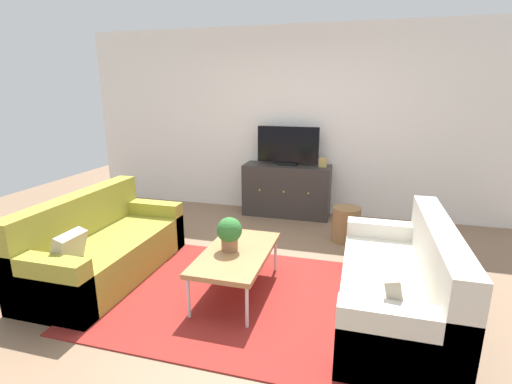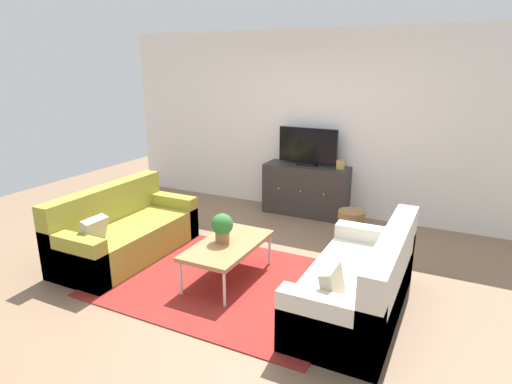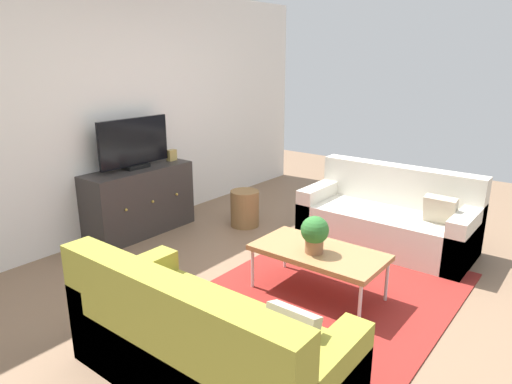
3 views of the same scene
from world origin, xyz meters
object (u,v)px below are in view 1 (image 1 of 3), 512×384
mantel_clock (323,163)px  couch_left_side (100,249)px  tv_console (287,190)px  couch_right_side (404,288)px  coffee_table (237,254)px  potted_plant (229,232)px  flat_screen_tv (288,146)px  wicker_basket (346,224)px

mantel_clock → couch_left_side: bearing=-129.4°
couch_left_side → tv_console: bearing=58.7°
couch_right_side → coffee_table: couch_right_side is taller
potted_plant → flat_screen_tv: flat_screen_tv is taller
potted_plant → coffee_table: bearing=-4.8°
tv_console → couch_left_side: bearing=-121.3°
flat_screen_tv → potted_plant: bearing=-91.8°
potted_plant → tv_console: 2.34m
flat_screen_tv → mantel_clock: 0.55m
coffee_table → flat_screen_tv: 2.45m
couch_left_side → couch_right_side: bearing=0.0°
wicker_basket → flat_screen_tv: bearing=137.9°
couch_right_side → coffee_table: 1.44m
couch_left_side → coffee_table: bearing=1.4°
tv_console → flat_screen_tv: bearing=90.0°
potted_plant → wicker_basket: size_ratio=0.72×
tv_console → flat_screen_tv: (0.00, 0.02, 0.65)m
tv_console → flat_screen_tv: flat_screen_tv is taller
couch_left_side → tv_console: couch_left_side is taller
mantel_clock → wicker_basket: size_ratio=0.30×
coffee_table → wicker_basket: size_ratio=2.54×
flat_screen_tv → mantel_clock: (0.51, -0.02, -0.21)m
couch_left_side → potted_plant: couch_left_side is taller
couch_left_side → mantel_clock: (1.95, 2.37, 0.55)m
couch_left_side → coffee_table: 1.44m
coffee_table → mantel_clock: size_ratio=8.39×
tv_console → flat_screen_tv: 0.65m
couch_right_side → wicker_basket: size_ratio=4.09×
couch_right_side → wicker_basket: bearing=108.4°
coffee_table → mantel_clock: mantel_clock is taller
couch_right_side → potted_plant: 1.53m
couch_left_side → flat_screen_tv: size_ratio=1.97×
couch_left_side → wicker_basket: 2.83m
coffee_table → mantel_clock: (0.52, 2.34, 0.44)m
couch_right_side → coffee_table: (-1.43, 0.04, 0.11)m
couch_left_side → wicker_basket: (2.35, 1.58, -0.06)m
coffee_table → potted_plant: potted_plant is taller
mantel_clock → wicker_basket: 1.08m
couch_right_side → couch_left_side: bearing=180.0°
tv_console → wicker_basket: bearing=-41.4°
coffee_table → potted_plant: size_ratio=3.50×
couch_right_side → flat_screen_tv: 2.89m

